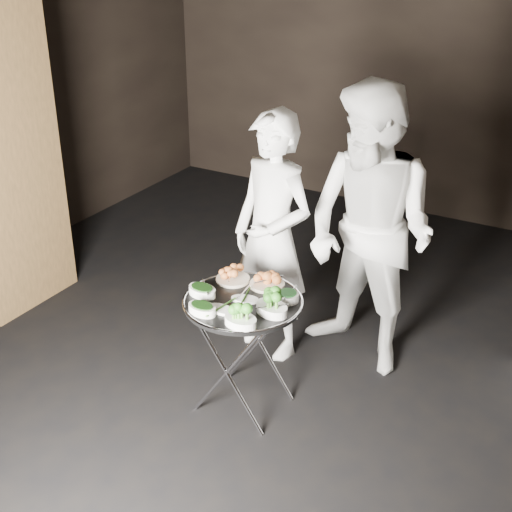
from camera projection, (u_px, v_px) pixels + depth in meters
The scene contains 16 objects.
floor at pixel (271, 419), 4.28m from camera, with size 6.00×7.00×0.05m, color black.
wall_back at pixel (463, 61), 6.34m from camera, with size 6.00×0.05×3.00m, color black.
tray_stand at pixel (243, 349), 4.19m from camera, with size 0.49×0.41×0.72m.
serving_tray at pixel (243, 302), 4.05m from camera, with size 0.69×0.69×0.04m.
potato_plate_a at pixel (233, 276), 4.24m from camera, with size 0.20×0.20×0.07m.
potato_plate_b at pixel (267, 281), 4.18m from camera, with size 0.22×0.22×0.08m.
greens_bowl at pixel (288, 295), 4.02m from camera, with size 0.13×0.13×0.07m.
asparagus_plate_a at pixel (245, 298), 4.03m from camera, with size 0.18×0.13×0.03m.
asparagus_plate_b at pixel (221, 309), 3.93m from camera, with size 0.17×0.11×0.03m.
spinach_bowl_a at pixel (202, 290), 4.08m from camera, with size 0.19×0.14×0.07m.
spinach_bowl_b at pixel (202, 308), 3.90m from camera, with size 0.18×0.13×0.07m.
broccoli_bowl_a at pixel (272, 307), 3.90m from camera, with size 0.23×0.20×0.08m.
broccoli_bowl_b at pixel (241, 319), 3.79m from camera, with size 0.20×0.15×0.08m.
serving_utensils at pixel (251, 288), 4.07m from camera, with size 0.58×0.42×0.01m.
waiter_left at pixel (273, 237), 4.57m from camera, with size 0.61×0.40×1.66m, color silver.
waiter_right at pixel (370, 233), 4.40m from camera, with size 0.90×0.70×1.86m, color silver.
Camera 1 is at (1.62, -2.99, 2.76)m, focal length 50.00 mm.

